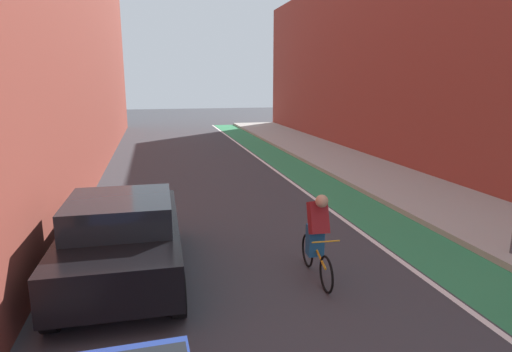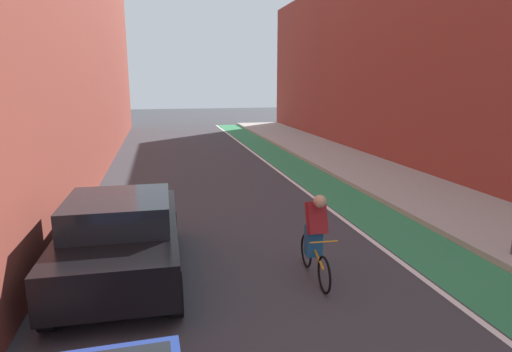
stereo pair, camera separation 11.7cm
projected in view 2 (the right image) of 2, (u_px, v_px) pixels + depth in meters
The scene contains 8 objects.
ground_plane at pixel (237, 198), 12.93m from camera, with size 88.05×88.05×0.00m, color #38383D.
bike_lane_paint at pixel (313, 178), 15.52m from camera, with size 1.60×40.02×0.00m, color #2D8451.
lane_divider_stripe at pixel (290, 180), 15.33m from camera, with size 0.12×40.02×0.00m, color white.
sidewalk_right at pixel (375, 173), 16.04m from camera, with size 3.33×40.02×0.14m, color #A8A59E.
building_facade_left at pixel (27, 8), 12.39m from camera, with size 3.00×40.02×11.09m.
building_facade_right at pixel (422, 56), 17.61m from camera, with size 2.40×36.02×8.92m, color brown.
parked_sedan_black at pixel (121, 235), 7.54m from camera, with size 2.04×4.24×1.53m.
cyclist_trailing at pixel (315, 236), 7.48m from camera, with size 0.48×1.68×1.60m.
Camera 2 is at (-2.19, 3.71, 3.45)m, focal length 29.93 mm.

